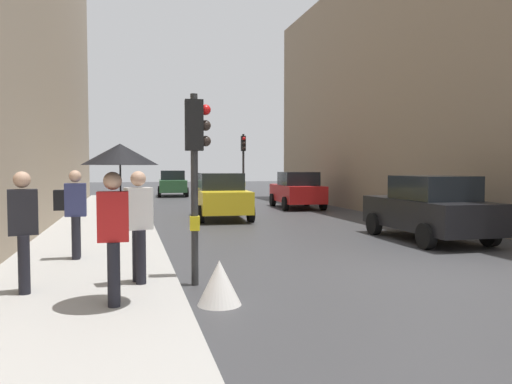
% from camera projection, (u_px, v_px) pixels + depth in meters
% --- Properties ---
extents(ground_plane, '(120.00, 120.00, 0.00)m').
position_uv_depth(ground_plane, '(434.00, 275.00, 9.14)').
color(ground_plane, '#38383A').
extents(sidewalk_kerb, '(3.13, 40.00, 0.16)m').
position_uv_depth(sidewalk_kerb, '(99.00, 238.00, 13.37)').
color(sidewalk_kerb, '#A8A5A0').
rests_on(sidewalk_kerb, ground).
extents(building_facade_right, '(12.00, 26.66, 11.06)m').
position_uv_depth(building_facade_right, '(506.00, 87.00, 21.71)').
color(building_facade_right, gray).
rests_on(building_facade_right, ground).
extents(traffic_light_far_median, '(0.25, 0.43, 3.83)m').
position_uv_depth(traffic_light_far_median, '(243.00, 155.00, 27.42)').
color(traffic_light_far_median, '#2D2D2D').
rests_on(traffic_light_far_median, ground).
extents(traffic_light_near_left, '(0.44, 0.26, 3.21)m').
position_uv_depth(traffic_light_near_left, '(196.00, 154.00, 8.23)').
color(traffic_light_near_left, '#2D2D2D').
rests_on(traffic_light_near_left, ground).
extents(car_yellow_taxi, '(2.21, 4.30, 1.76)m').
position_uv_depth(car_yellow_taxi, '(221.00, 196.00, 19.04)').
color(car_yellow_taxi, yellow).
rests_on(car_yellow_taxi, ground).
extents(car_red_sedan, '(2.24, 4.31, 1.76)m').
position_uv_depth(car_red_sedan, '(297.00, 190.00, 23.99)').
color(car_red_sedan, red).
rests_on(car_red_sedan, ground).
extents(car_dark_suv, '(2.07, 4.23, 1.76)m').
position_uv_depth(car_dark_suv, '(429.00, 208.00, 13.38)').
color(car_dark_suv, black).
rests_on(car_dark_suv, ground).
extents(car_green_estate, '(2.23, 4.30, 1.76)m').
position_uv_depth(car_green_estate, '(173.00, 183.00, 34.10)').
color(car_green_estate, '#2D6038').
rests_on(car_green_estate, ground).
extents(pedestrian_with_umbrella, '(1.00, 1.00, 2.14)m').
position_uv_depth(pedestrian_with_umbrella, '(118.00, 179.00, 6.51)').
color(pedestrian_with_umbrella, black).
rests_on(pedestrian_with_umbrella, sidewalk_kerb).
extents(pedestrian_with_grey_backpack, '(0.60, 0.36, 1.77)m').
position_uv_depth(pedestrian_with_grey_backpack, '(73.00, 209.00, 9.84)').
color(pedestrian_with_grey_backpack, black).
rests_on(pedestrian_with_grey_backpack, sidewalk_kerb).
extents(pedestrian_with_black_backpack, '(0.65, 0.41, 1.77)m').
position_uv_depth(pedestrian_with_black_backpack, '(136.00, 220.00, 7.76)').
color(pedestrian_with_black_backpack, black).
rests_on(pedestrian_with_black_backpack, sidewalk_kerb).
extents(pedestrian_in_dark_coat, '(0.45, 0.36, 1.77)m').
position_uv_depth(pedestrian_in_dark_coat, '(23.00, 226.00, 7.16)').
color(pedestrian_in_dark_coat, black).
rests_on(pedestrian_in_dark_coat, sidewalk_kerb).
extents(warning_sign_triangle, '(0.64, 0.64, 0.65)m').
position_uv_depth(warning_sign_triangle, '(219.00, 282.00, 7.13)').
color(warning_sign_triangle, silver).
rests_on(warning_sign_triangle, ground).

